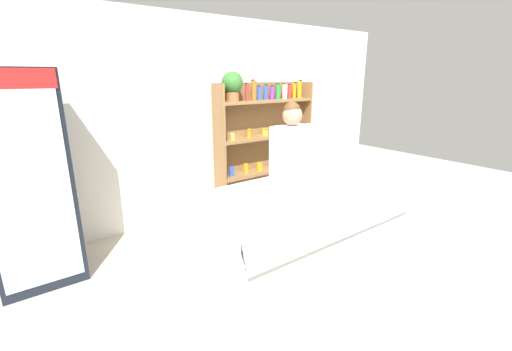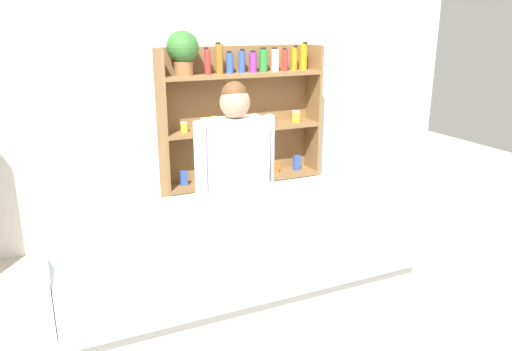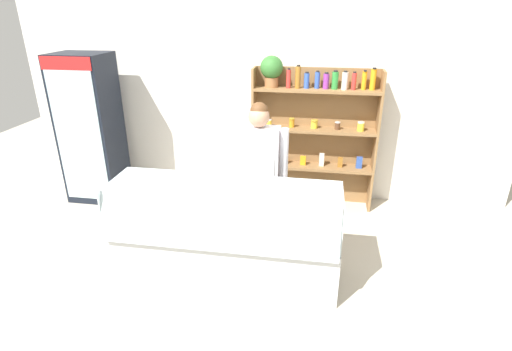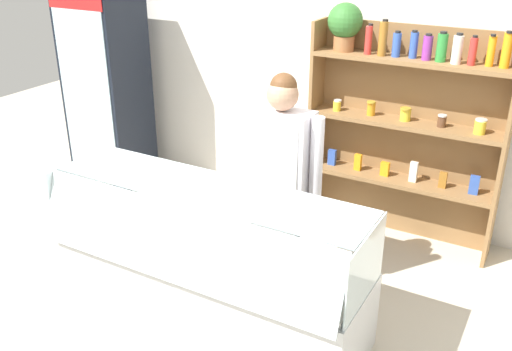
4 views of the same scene
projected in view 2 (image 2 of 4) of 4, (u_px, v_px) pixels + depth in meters
The scene contains 5 objects.
ground_plane at pixel (248, 350), 3.27m from camera, with size 12.00×12.00×0.00m, color beige.
back_wall at pixel (156, 99), 4.75m from camera, with size 6.80×0.10×2.70m, color white.
shelving_unit at pixel (234, 121), 4.83m from camera, with size 1.61×0.29×1.99m.
deli_display_case at pixel (239, 305), 3.22m from camera, with size 2.22×0.72×1.01m.
shop_clerk at pixel (236, 175), 3.65m from camera, with size 0.62×0.25×1.66m.
Camera 2 is at (-1.11, -2.55, 2.06)m, focal length 35.00 mm.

